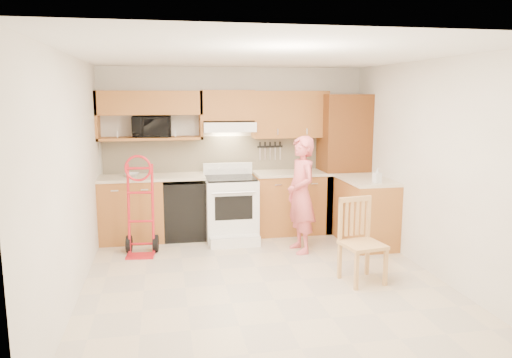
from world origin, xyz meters
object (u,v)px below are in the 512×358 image
object	(u,v)px
microwave	(152,126)
dining_chair	(363,242)
person	(301,195)
hand_truck	(140,211)
range	(231,203)

from	to	relation	value
microwave	dining_chair	world-z (taller)	microwave
person	hand_truck	world-z (taller)	person
range	dining_chair	world-z (taller)	range
microwave	dining_chair	size ratio (longest dim) A/B	0.58
range	microwave	bearing A→B (deg)	160.50
microwave	person	size ratio (longest dim) A/B	0.35
microwave	person	xyz separation A→B (m)	(1.93, -1.09, -0.86)
range	person	bearing A→B (deg)	-39.98
range	dining_chair	bearing A→B (deg)	-57.35
range	dining_chair	distance (m)	2.26
microwave	hand_truck	distance (m)	1.35
person	dining_chair	size ratio (longest dim) A/B	1.65
person	hand_truck	distance (m)	2.13
person	dining_chair	world-z (taller)	person
microwave	person	world-z (taller)	microwave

